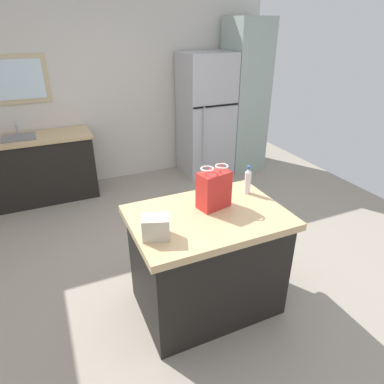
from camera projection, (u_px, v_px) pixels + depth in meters
ground at (181, 278)px, 3.24m from camera, size 6.37×6.37×0.00m
back_wall at (106, 88)px, 4.78m from camera, size 4.86×0.13×2.72m
kitchen_island at (207, 261)px, 2.76m from camera, size 1.18×0.83×0.89m
refrigerator at (206, 116)px, 5.16m from camera, size 0.73×0.70×1.82m
tall_cabinet at (244, 97)px, 5.30m from camera, size 0.57×0.62×2.27m
sink_counter at (42, 167)px, 4.52m from camera, size 1.36×0.59×1.07m
shopping_bag at (214, 189)px, 2.59m from camera, size 0.27×0.20×0.34m
small_box at (156, 227)px, 2.25m from camera, size 0.22×0.19×0.16m
bottle at (248, 181)px, 2.83m from camera, size 0.05×0.05×0.25m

